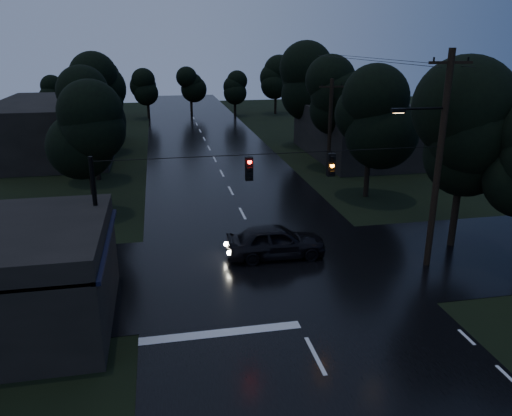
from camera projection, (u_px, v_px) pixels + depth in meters
name	position (u px, v px, depth m)	size (l,w,h in m)	color
main_road	(222.00, 174.00, 40.38)	(12.00, 120.00, 0.02)	black
cross_street	(271.00, 269.00, 23.65)	(60.00, 9.00, 0.02)	black
building_far_right	(367.00, 132.00, 45.94)	(10.00, 14.00, 4.40)	black
building_far_left	(58.00, 128.00, 46.31)	(10.00, 16.00, 5.00)	black
utility_pole_main	(437.00, 158.00, 22.38)	(3.50, 0.30, 10.00)	black
utility_pole_far	(330.00, 127.00, 38.78)	(2.00, 0.30, 7.50)	black
anchor_pole_left	(98.00, 228.00, 20.39)	(0.18, 0.18, 6.00)	black
span_signals	(290.00, 166.00, 21.13)	(15.00, 0.37, 1.12)	black
tree_corner_near	(466.00, 132.00, 24.48)	(4.48, 4.48, 9.44)	black
tree_left_a	(87.00, 129.00, 29.62)	(3.92, 3.92, 8.26)	black
tree_left_b	(91.00, 106.00, 36.82)	(4.20, 4.20, 8.85)	black
tree_left_c	(96.00, 89.00, 45.88)	(4.48, 4.48, 9.44)	black
tree_right_a	(371.00, 115.00, 32.78)	(4.20, 4.20, 8.85)	black
tree_right_b	(338.00, 96.00, 40.20)	(4.48, 4.48, 9.44)	black
tree_right_c	(309.00, 81.00, 49.48)	(4.76, 4.76, 10.03)	black
car	(276.00, 241.00, 24.72)	(1.98, 4.93, 1.68)	black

